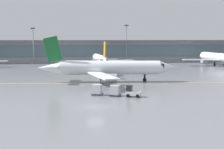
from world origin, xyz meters
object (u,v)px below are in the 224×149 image
at_px(cargo_dolly_lead, 115,90).
at_px(gate_airplane_2, 218,57).
at_px(apron_light_mast_1, 33,44).
at_px(baggage_tug, 132,92).
at_px(apron_light_mast_2, 126,42).
at_px(gate_airplane_1, 100,59).
at_px(taxiing_regional_jet, 108,68).
at_px(cargo_dolly_trailing, 97,89).

bearing_deg(cargo_dolly_lead, gate_airplane_2, 74.54).
distance_m(cargo_dolly_lead, apron_light_mast_1, 80.08).
bearing_deg(baggage_tug, cargo_dolly_lead, 180.00).
xyz_separation_m(baggage_tug, apron_light_mast_2, (11.37, 78.53, 7.78)).
bearing_deg(gate_airplane_2, gate_airplane_1, 83.34).
height_order(taxiing_regional_jet, cargo_dolly_trailing, taxiing_regional_jet).
relative_size(cargo_dolly_trailing, apron_light_mast_1, 0.17).
relative_size(gate_airplane_2, baggage_tug, 10.66).
bearing_deg(gate_airplane_1, cargo_dolly_lead, 174.02).
height_order(cargo_dolly_trailing, apron_light_mast_2, apron_light_mast_2).
bearing_deg(apron_light_mast_2, gate_airplane_1, -128.70).
height_order(baggage_tug, cargo_dolly_lead, baggage_tug).
height_order(baggage_tug, apron_light_mast_1, apron_light_mast_1).
relative_size(gate_airplane_1, gate_airplane_2, 0.90).
bearing_deg(gate_airplane_1, gate_airplane_2, -96.15).
relative_size(gate_airplane_1, apron_light_mast_1, 1.93).
relative_size(baggage_tug, apron_light_mast_2, 0.18).
distance_m(gate_airplane_1, cargo_dolly_trailing, 60.84).
height_order(gate_airplane_1, apron_light_mast_2, apron_light_mast_2).
bearing_deg(apron_light_mast_2, baggage_tug, -98.24).
bearing_deg(taxiing_regional_jet, gate_airplane_1, 92.15).
relative_size(taxiing_regional_jet, apron_light_mast_1, 2.27).
bearing_deg(cargo_dolly_trailing, gate_airplane_2, 72.11).
relative_size(gate_airplane_1, taxiing_regional_jet, 0.85).
distance_m(cargo_dolly_lead, cargo_dolly_trailing, 3.41).
bearing_deg(cargo_dolly_lead, baggage_tug, -0.00).
height_order(baggage_tug, cargo_dolly_trailing, baggage_tug).
bearing_deg(gate_airplane_1, taxiing_regional_jet, 174.16).
distance_m(taxiing_regional_jet, apron_light_mast_1, 62.53).
relative_size(gate_airplane_2, cargo_dolly_trailing, 12.27).
bearing_deg(taxiing_regional_jet, apron_light_mast_1, 117.09).
relative_size(gate_airplane_1, baggage_tug, 9.57).
relative_size(taxiing_regional_jet, apron_light_mast_2, 2.07).
height_order(apron_light_mast_1, apron_light_mast_2, apron_light_mast_2).
distance_m(taxiing_regional_jet, apron_light_mast_2, 60.30).
bearing_deg(cargo_dolly_lead, gate_airplane_1, 110.69).
distance_m(taxiing_regional_jet, cargo_dolly_trailing, 18.07).
bearing_deg(gate_airplane_1, baggage_tug, 176.73).
bearing_deg(taxiing_regional_jet, cargo_dolly_trailing, -98.57).
relative_size(cargo_dolly_trailing, apron_light_mast_2, 0.16).
distance_m(cargo_dolly_trailing, apron_light_mast_1, 77.94).
xyz_separation_m(gate_airplane_1, apron_light_mast_1, (-25.88, 14.20, 5.19)).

